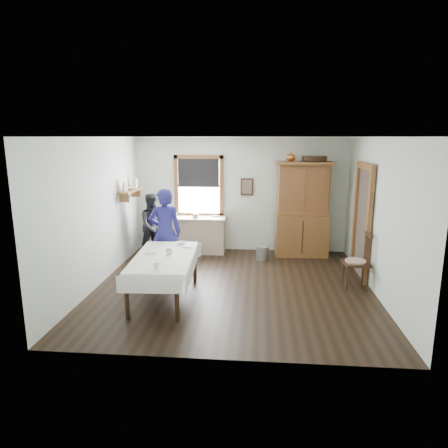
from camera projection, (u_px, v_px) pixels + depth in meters
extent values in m
cube|color=black|center=(233.00, 286.00, 7.37)|extent=(5.00, 5.00, 0.01)
cube|color=silver|center=(234.00, 137.00, 6.80)|extent=(5.00, 5.00, 0.01)
cube|color=beige|center=(241.00, 195.00, 9.52)|extent=(5.00, 0.01, 2.70)
cube|color=beige|center=(220.00, 255.00, 4.65)|extent=(5.00, 0.01, 2.70)
cube|color=beige|center=(98.00, 212.00, 7.30)|extent=(0.01, 5.00, 2.70)
cube|color=beige|center=(379.00, 217.00, 6.87)|extent=(0.01, 5.00, 2.70)
cube|color=white|center=(199.00, 186.00, 9.55)|extent=(1.00, 0.02, 1.30)
cube|color=brown|center=(198.00, 157.00, 9.38)|extent=(1.18, 0.06, 0.09)
cube|color=brown|center=(199.00, 215.00, 9.67)|extent=(1.18, 0.06, 0.09)
cube|color=brown|center=(176.00, 186.00, 9.57)|extent=(0.09, 0.06, 1.48)
cube|color=brown|center=(222.00, 186.00, 9.48)|extent=(0.09, 0.06, 1.48)
cube|color=black|center=(199.00, 173.00, 9.43)|extent=(0.98, 0.03, 0.65)
cube|color=#473C32|center=(363.00, 224.00, 7.76)|extent=(0.03, 0.90, 2.10)
cube|color=brown|center=(368.00, 229.00, 7.27)|extent=(0.08, 0.12, 2.10)
cube|color=brown|center=(355.00, 218.00, 8.26)|extent=(0.08, 0.12, 2.10)
cube|color=brown|center=(366.00, 166.00, 7.53)|extent=(0.08, 1.14, 0.12)
cube|color=brown|center=(130.00, 191.00, 8.71)|extent=(0.24, 1.00, 0.04)
cube|color=brown|center=(124.00, 198.00, 8.34)|extent=(0.22, 0.03, 0.18)
cube|color=brown|center=(136.00, 193.00, 9.12)|extent=(0.22, 0.03, 0.18)
cube|color=tan|center=(125.00, 187.00, 8.39)|extent=(0.03, 0.22, 0.24)
cylinder|color=silver|center=(135.00, 183.00, 9.02)|extent=(0.12, 0.12, 0.22)
cube|color=#311F11|center=(247.00, 187.00, 9.42)|extent=(0.30, 0.04, 0.40)
torus|color=black|center=(373.00, 193.00, 7.08)|extent=(0.01, 0.27, 0.27)
cube|color=tan|center=(194.00, 235.00, 9.50)|extent=(1.49, 0.57, 0.85)
cube|color=brown|center=(302.00, 209.00, 9.11)|extent=(1.29, 0.64, 2.17)
cube|color=white|center=(165.00, 277.00, 6.73)|extent=(1.11, 1.95, 0.76)
cube|color=#311F11|center=(356.00, 260.00, 7.21)|extent=(0.51, 0.51, 1.03)
cube|color=gray|center=(262.00, 253.00, 8.96)|extent=(0.32, 0.32, 0.30)
cube|color=#A27D49|center=(287.00, 251.00, 9.23)|extent=(0.37, 0.27, 0.22)
imported|color=navy|center=(165.00, 236.00, 7.82)|extent=(0.65, 0.50, 1.61)
imported|color=black|center=(154.00, 228.00, 9.03)|extent=(0.84, 0.81, 1.36)
imported|color=silver|center=(169.00, 252.00, 6.72)|extent=(0.15, 0.15, 0.09)
imported|color=silver|center=(157.00, 267.00, 5.95)|extent=(0.13, 0.13, 0.09)
imported|color=silver|center=(182.00, 243.00, 7.37)|extent=(0.24, 0.24, 0.05)
imported|color=brown|center=(211.00, 216.00, 9.50)|extent=(0.21, 0.25, 0.02)
imported|color=silver|center=(174.00, 214.00, 9.58)|extent=(0.22, 0.22, 0.06)
imported|color=silver|center=(131.00, 188.00, 8.75)|extent=(0.22, 0.22, 0.05)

